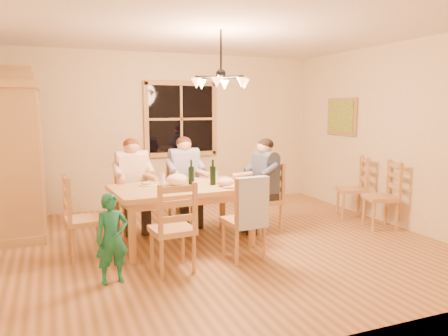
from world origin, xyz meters
name	(u,v)px	position (x,y,z in m)	size (l,w,h in m)	color
floor	(221,244)	(0.00, 0.00, 0.00)	(5.50, 5.50, 0.00)	olive
ceiling	(221,29)	(0.00, 0.00, 2.70)	(5.50, 5.00, 0.02)	white
wall_back	(170,130)	(0.00, 2.50, 1.35)	(5.50, 0.02, 2.70)	beige
wall_right	(393,135)	(2.75, 0.00, 1.35)	(0.02, 5.00, 2.70)	beige
window	(181,119)	(0.20, 2.47, 1.55)	(1.30, 0.06, 1.30)	black
painting	(341,117)	(2.71, 1.20, 1.60)	(0.06, 0.78, 0.64)	#A47F47
chandelier	(221,81)	(0.00, 0.00, 2.08)	(0.77, 0.68, 0.71)	black
armoire	(18,159)	(-2.42, 1.50, 1.06)	(0.66, 1.40, 2.30)	#A47F47
dining_table	(183,194)	(-0.45, 0.20, 0.66)	(1.83, 1.20, 0.76)	#B07F4E
chair_far_left	(133,211)	(-0.95, 1.00, 0.30)	(0.47, 0.45, 0.99)	tan
chair_far_right	(185,205)	(-0.17, 1.06, 0.30)	(0.47, 0.45, 0.99)	tan
chair_near_left	(173,243)	(-0.82, -0.66, 0.30)	(0.47, 0.45, 0.99)	tan
chair_near_right	(244,233)	(0.05, -0.59, 0.30)	(0.47, 0.45, 0.99)	tan
chair_end_left	(86,233)	(-1.66, 0.11, 0.30)	(0.45, 0.47, 0.99)	tan
chair_end_right	(264,211)	(0.77, 0.30, 0.30)	(0.45, 0.47, 0.99)	tan
adult_woman	(132,173)	(-0.95, 1.00, 0.84)	(0.42, 0.45, 0.87)	beige
adult_plaid_man	(184,170)	(-0.17, 1.06, 0.84)	(0.42, 0.45, 0.87)	#314987
adult_slate_man	(264,174)	(0.77, 0.30, 0.84)	(0.45, 0.42, 0.87)	#3A465D
towel	(252,203)	(0.07, -0.78, 0.70)	(0.38, 0.10, 0.58)	#B2CBF1
wine_bottle_a	(191,172)	(-0.32, 0.24, 0.93)	(0.08, 0.08, 0.33)	black
wine_bottle_b	(213,172)	(-0.06, 0.14, 0.93)	(0.08, 0.08, 0.33)	black
plate_woman	(148,185)	(-0.85, 0.42, 0.77)	(0.26, 0.26, 0.02)	white
plate_plaid	(193,181)	(-0.22, 0.51, 0.77)	(0.26, 0.26, 0.02)	white
plate_slate	(224,182)	(0.14, 0.23, 0.77)	(0.26, 0.26, 0.02)	white
wine_glass_a	(162,179)	(-0.65, 0.45, 0.83)	(0.06, 0.06, 0.14)	silver
wine_glass_b	(215,176)	(0.08, 0.42, 0.83)	(0.06, 0.06, 0.14)	silver
cap	(225,182)	(0.05, -0.02, 0.82)	(0.20, 0.20, 0.11)	#CFAE8A
napkin	(184,189)	(-0.51, -0.04, 0.78)	(0.18, 0.14, 0.03)	#4B5A8A
cloth_bundle	(177,180)	(-0.50, 0.27, 0.84)	(0.28, 0.22, 0.15)	beige
child	(112,238)	(-1.47, -0.75, 0.46)	(0.33, 0.22, 0.92)	#1A775A
chair_spare_front	(380,208)	(2.45, -0.15, 0.30)	(0.53, 0.55, 0.99)	tan
chair_spare_back	(351,199)	(2.45, 0.52, 0.30)	(0.56, 0.57, 0.99)	tan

